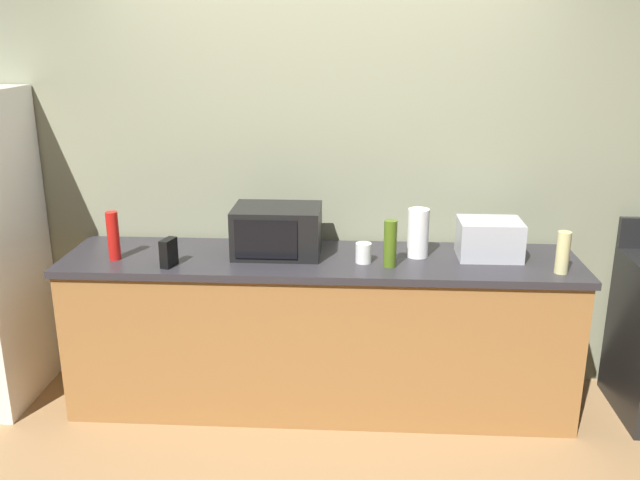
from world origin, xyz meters
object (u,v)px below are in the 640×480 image
at_px(cordless_phone, 169,253).
at_px(bottle_olive_oil, 390,244).
at_px(microwave, 277,231).
at_px(paper_towel_roll, 418,233).
at_px(bottle_hot_sauce, 113,236).
at_px(mug_white, 363,253).
at_px(toaster_oven, 489,239).
at_px(bottle_vinegar, 563,253).

bearing_deg(cordless_phone, bottle_olive_oil, 18.06).
bearing_deg(microwave, paper_towel_roll, 0.16).
xyz_separation_m(bottle_hot_sauce, mug_white, (1.36, 0.03, -0.08)).
relative_size(toaster_oven, bottle_olive_oil, 1.34).
distance_m(paper_towel_roll, bottle_vinegar, 0.76).
height_order(bottle_hot_sauce, bottle_olive_oil, bottle_hot_sauce).
height_order(microwave, bottle_vinegar, microwave).
relative_size(toaster_oven, cordless_phone, 2.27).
height_order(cordless_phone, mug_white, cordless_phone).
bearing_deg(paper_towel_roll, toaster_oven, 1.47).
relative_size(microwave, bottle_vinegar, 2.17).
height_order(cordless_phone, bottle_vinegar, bottle_vinegar).
distance_m(bottle_vinegar, mug_white, 1.03).
bearing_deg(toaster_oven, bottle_vinegar, -35.50).
distance_m(microwave, toaster_oven, 1.17).
height_order(paper_towel_roll, bottle_hot_sauce, paper_towel_roll).
bearing_deg(mug_white, microwave, 166.05).
bearing_deg(bottle_vinegar, toaster_oven, 144.50).
xyz_separation_m(paper_towel_roll, cordless_phone, (-1.33, -0.24, -0.06)).
bearing_deg(cordless_phone, bottle_hot_sauce, 178.51).
bearing_deg(microwave, bottle_vinegar, -8.47).
relative_size(microwave, bottle_hot_sauce, 1.80).
relative_size(cordless_phone, bottle_hot_sauce, 0.56).
bearing_deg(bottle_hot_sauce, mug_white, 1.06).
relative_size(paper_towel_roll, mug_white, 2.50).
xyz_separation_m(paper_towel_roll, bottle_hot_sauce, (-1.65, -0.15, -0.00)).
relative_size(toaster_oven, mug_white, 3.15).
bearing_deg(bottle_olive_oil, bottle_hot_sauce, 178.89).
bearing_deg(bottle_olive_oil, cordless_phone, -176.74).
bearing_deg(paper_towel_roll, cordless_phone, -169.66).
height_order(paper_towel_roll, bottle_vinegar, paper_towel_roll).
xyz_separation_m(toaster_oven, bottle_hot_sauce, (-2.04, -0.16, 0.03)).
height_order(microwave, toaster_oven, microwave).
height_order(bottle_hot_sauce, mug_white, bottle_hot_sauce).
relative_size(microwave, paper_towel_roll, 1.78).
relative_size(microwave, mug_white, 4.44).
xyz_separation_m(bottle_vinegar, bottle_hot_sauce, (-2.37, 0.08, 0.02)).
bearing_deg(paper_towel_roll, microwave, -179.84).
xyz_separation_m(microwave, bottle_hot_sauce, (-0.88, -0.14, -0.00)).
xyz_separation_m(paper_towel_roll, bottle_vinegar, (0.72, -0.23, -0.02)).
bearing_deg(bottle_olive_oil, toaster_oven, 18.68).
bearing_deg(bottle_hot_sauce, microwave, 9.37).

